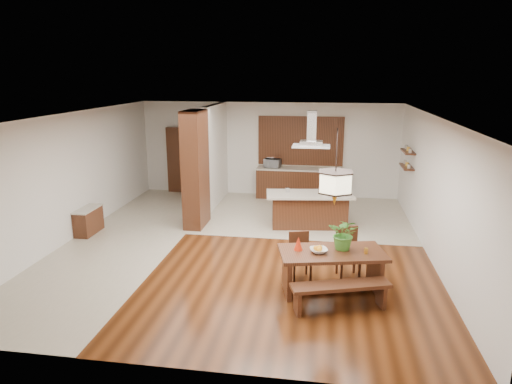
% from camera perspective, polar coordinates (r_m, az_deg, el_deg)
% --- Properties ---
extents(room_shell, '(9.00, 9.04, 2.92)m').
position_cam_1_polar(room_shell, '(9.80, -1.74, 4.67)').
color(room_shell, '#391A0A').
rests_on(room_shell, ground).
extents(tile_hallway, '(2.50, 9.00, 0.01)m').
position_cam_1_polar(tile_hallway, '(11.16, -15.75, -5.59)').
color(tile_hallway, '#BAB09B').
rests_on(tile_hallway, ground).
extents(tile_kitchen, '(5.50, 4.00, 0.01)m').
position_cam_1_polar(tile_kitchen, '(12.57, 6.03, -2.81)').
color(tile_kitchen, '#BAB09B').
rests_on(tile_kitchen, ground).
extents(soffit_band, '(8.00, 9.00, 0.02)m').
position_cam_1_polar(soffit_band, '(9.69, -1.78, 9.46)').
color(soffit_band, '#3A200E').
rests_on(soffit_band, room_shell).
extents(partition_pier, '(0.45, 1.00, 2.90)m').
position_cam_1_polar(partition_pier, '(11.38, -7.57, 2.81)').
color(partition_pier, '#32190E').
rests_on(partition_pier, ground).
extents(partition_stub, '(0.18, 2.40, 2.90)m').
position_cam_1_polar(partition_stub, '(13.38, -5.08, 4.65)').
color(partition_stub, silver).
rests_on(partition_stub, ground).
extents(hallway_console, '(0.37, 0.88, 0.63)m').
position_cam_1_polar(hallway_console, '(11.69, -20.21, -3.42)').
color(hallway_console, '#32190E').
rests_on(hallway_console, ground).
extents(hallway_doorway, '(1.10, 0.20, 2.10)m').
position_cam_1_polar(hallway_doorway, '(14.84, -8.93, 3.95)').
color(hallway_doorway, '#32190E').
rests_on(hallway_doorway, ground).
extents(rear_counter, '(2.60, 0.62, 0.95)m').
position_cam_1_polar(rear_counter, '(14.10, 5.41, 1.11)').
color(rear_counter, '#32190E').
rests_on(rear_counter, ground).
extents(kitchen_window, '(2.60, 0.08, 1.50)m').
position_cam_1_polar(kitchen_window, '(14.11, 5.60, 6.39)').
color(kitchen_window, olive).
rests_on(kitchen_window, room_shell).
extents(shelf_lower, '(0.26, 0.90, 0.04)m').
position_cam_1_polar(shelf_lower, '(12.50, 18.32, 3.02)').
color(shelf_lower, '#32190E').
rests_on(shelf_lower, room_shell).
extents(shelf_upper, '(0.26, 0.90, 0.04)m').
position_cam_1_polar(shelf_upper, '(12.43, 18.47, 4.82)').
color(shelf_upper, '#32190E').
rests_on(shelf_upper, room_shell).
extents(dining_table, '(1.97, 1.28, 0.76)m').
position_cam_1_polar(dining_table, '(8.18, 9.44, -8.62)').
color(dining_table, '#32190E').
rests_on(dining_table, ground).
extents(dining_bench, '(1.66, 0.84, 0.46)m').
position_cam_1_polar(dining_bench, '(7.74, 10.46, -12.74)').
color(dining_bench, '#32190E').
rests_on(dining_bench, ground).
extents(dining_chair_left, '(0.49, 0.49, 0.88)m').
position_cam_1_polar(dining_chair_left, '(8.64, 5.61, -8.03)').
color(dining_chair_left, '#32190E').
rests_on(dining_chair_left, ground).
extents(dining_chair_right, '(0.51, 0.51, 0.95)m').
position_cam_1_polar(dining_chair_right, '(8.81, 11.50, -7.53)').
color(dining_chair_right, '#32190E').
rests_on(dining_chair_right, ground).
extents(pendant_lantern, '(0.64, 0.64, 1.31)m').
position_cam_1_polar(pendant_lantern, '(7.68, 9.97, 3.05)').
color(pendant_lantern, '#FFF4C3').
rests_on(pendant_lantern, room_shell).
extents(foliage_plant, '(0.63, 0.58, 0.58)m').
position_cam_1_polar(foliage_plant, '(8.12, 11.00, -5.15)').
color(foliage_plant, '#3C7C29').
rests_on(foliage_plant, dining_table).
extents(fruit_bowl, '(0.37, 0.37, 0.07)m').
position_cam_1_polar(fruit_bowl, '(8.00, 7.84, -7.25)').
color(fruit_bowl, beige).
rests_on(fruit_bowl, dining_table).
extents(napkin_cone, '(0.18, 0.18, 0.24)m').
position_cam_1_polar(napkin_cone, '(8.04, 5.32, -6.42)').
color(napkin_cone, red).
rests_on(napkin_cone, dining_table).
extents(gold_ornament, '(0.09, 0.09, 0.10)m').
position_cam_1_polar(gold_ornament, '(8.11, 13.59, -7.16)').
color(gold_ornament, gold).
rests_on(gold_ornament, dining_table).
extents(kitchen_island, '(2.23, 1.20, 0.88)m').
position_cam_1_polar(kitchen_island, '(11.50, 6.67, -2.19)').
color(kitchen_island, '#32190E').
rests_on(kitchen_island, ground).
extents(range_hood, '(0.90, 0.55, 0.87)m').
position_cam_1_polar(range_hood, '(11.09, 6.98, 7.84)').
color(range_hood, silver).
rests_on(range_hood, room_shell).
extents(island_cup, '(0.17, 0.17, 0.11)m').
position_cam_1_polar(island_cup, '(11.27, 8.72, -0.07)').
color(island_cup, silver).
rests_on(island_cup, kitchen_island).
extents(microwave, '(0.54, 0.42, 0.27)m').
position_cam_1_polar(microwave, '(14.03, 2.05, 3.64)').
color(microwave, '#AEB1B5').
rests_on(microwave, rear_counter).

